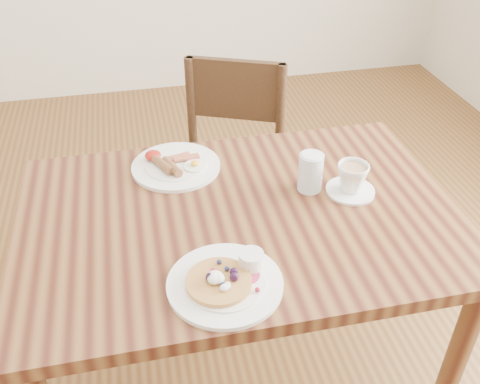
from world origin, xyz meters
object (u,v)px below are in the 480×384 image
(pancake_plate, at_px, (227,280))
(teacup_saucer, at_px, (352,180))
(dining_table, at_px, (240,240))
(breakfast_plate, at_px, (175,165))
(water_glass, at_px, (310,172))
(chair_far, at_px, (229,166))

(pancake_plate, height_order, teacup_saucer, teacup_saucer)
(dining_table, height_order, breakfast_plate, breakfast_plate)
(dining_table, bearing_deg, teacup_saucer, 5.04)
(water_glass, bearing_deg, teacup_saucer, -19.81)
(pancake_plate, bearing_deg, teacup_saucer, 34.43)
(chair_far, xyz_separation_m, water_glass, (0.13, -0.55, 0.31))
(dining_table, relative_size, pancake_plate, 4.44)
(dining_table, relative_size, breakfast_plate, 4.44)
(pancake_plate, xyz_separation_m, breakfast_plate, (-0.06, 0.52, -0.00))
(pancake_plate, height_order, water_glass, water_glass)
(teacup_saucer, xyz_separation_m, water_glass, (-0.11, 0.04, 0.01))
(breakfast_plate, bearing_deg, dining_table, -60.26)
(chair_far, distance_m, water_glass, 0.65)
(breakfast_plate, xyz_separation_m, teacup_saucer, (0.48, -0.23, 0.03))
(chair_far, height_order, pancake_plate, chair_far)
(chair_far, bearing_deg, dining_table, 104.84)
(chair_far, xyz_separation_m, pancake_plate, (-0.18, -0.88, 0.27))
(teacup_saucer, distance_m, water_glass, 0.12)
(dining_table, xyz_separation_m, breakfast_plate, (-0.15, 0.26, 0.11))
(chair_far, relative_size, pancake_plate, 3.26)
(teacup_saucer, relative_size, water_glass, 1.23)
(water_glass, bearing_deg, dining_table, -162.59)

